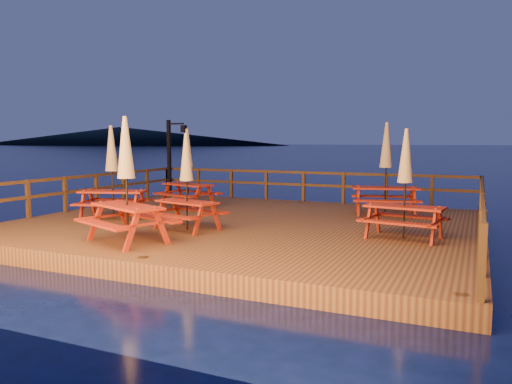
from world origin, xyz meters
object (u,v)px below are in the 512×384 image
lamp_post (172,151)px  picnic_table_0 (112,170)px  picnic_table_2 (405,182)px  picnic_table_1 (386,167)px

lamp_post → picnic_table_0: 5.85m
picnic_table_0 → picnic_table_2: picnic_table_0 is taller
lamp_post → picnic_table_1: (8.63, -1.73, -0.37)m
picnic_table_1 → picnic_table_2: 3.67m
picnic_table_0 → picnic_table_2: (7.97, 0.34, -0.08)m
lamp_post → picnic_table_2: bearing=-28.5°
lamp_post → picnic_table_2: (9.65, -5.25, -0.51)m
lamp_post → picnic_table_2: lamp_post is taller
lamp_post → picnic_table_2: 10.99m
picnic_table_0 → picnic_table_1: size_ratio=0.96×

